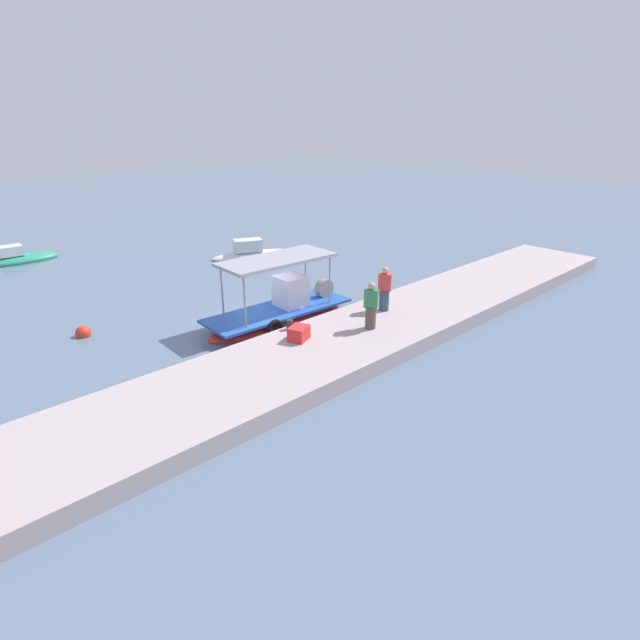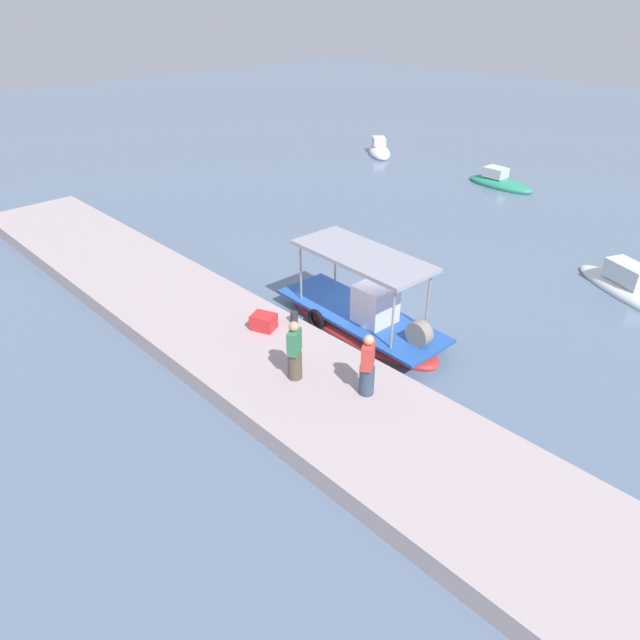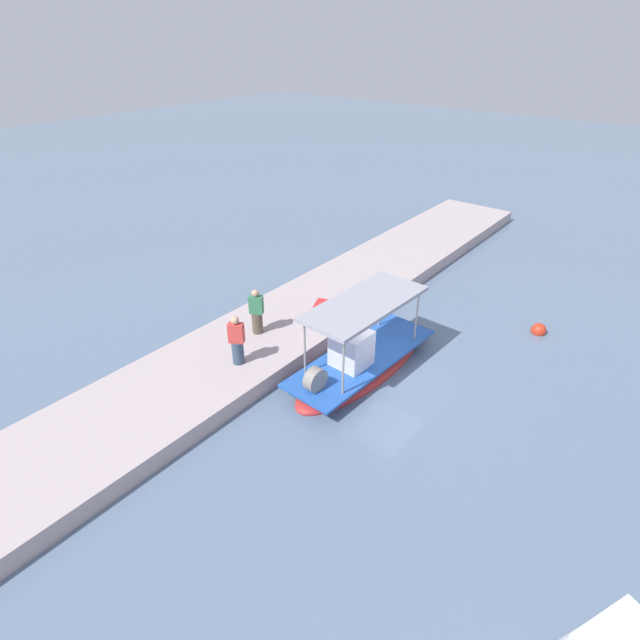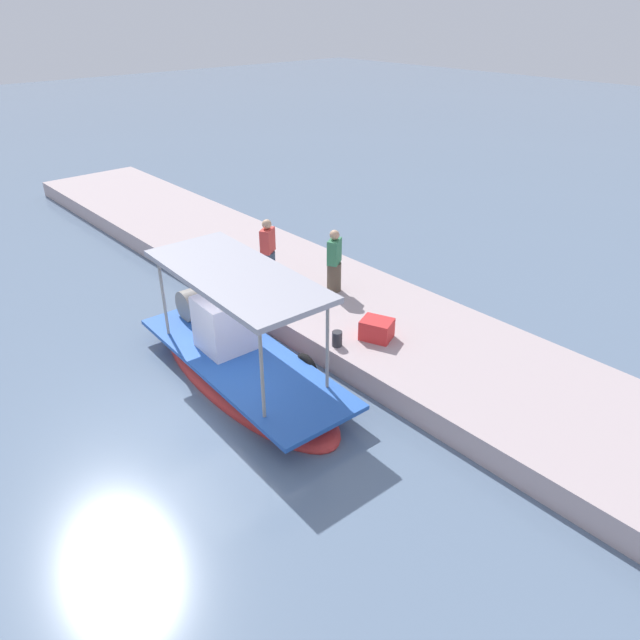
% 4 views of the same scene
% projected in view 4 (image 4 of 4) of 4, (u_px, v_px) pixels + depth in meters
% --- Properties ---
extents(ground_plane, '(120.00, 120.00, 0.00)m').
position_uv_depth(ground_plane, '(229.00, 398.00, 12.71)').
color(ground_plane, slate).
extents(dock_quay, '(36.00, 4.16, 0.58)m').
position_uv_depth(dock_quay, '(370.00, 321.00, 15.13)').
color(dock_quay, '#B4A1A3').
rests_on(dock_quay, ground_plane).
extents(main_fishing_boat, '(6.52, 2.37, 3.03)m').
position_uv_depth(main_fishing_boat, '(240.00, 361.00, 13.23)').
color(main_fishing_boat, red).
rests_on(main_fishing_boat, ground_plane).
extents(fisherman_near_bollard, '(0.53, 0.57, 1.75)m').
position_uv_depth(fisherman_near_bollard, '(334.00, 264.00, 15.71)').
color(fisherman_near_bollard, brown).
rests_on(fisherman_near_bollard, dock_quay).
extents(fisherman_by_crate, '(0.54, 0.57, 1.78)m').
position_uv_depth(fisherman_by_crate, '(268.00, 253.00, 16.37)').
color(fisherman_by_crate, '#36475C').
rests_on(fisherman_by_crate, dock_quay).
extents(mooring_bollard, '(0.24, 0.24, 0.37)m').
position_uv_depth(mooring_bollard, '(337.00, 339.00, 13.43)').
color(mooring_bollard, '#2D2D33').
rests_on(mooring_bollard, dock_quay).
extents(cargo_crate, '(0.88, 0.80, 0.48)m').
position_uv_depth(cargo_crate, '(377.00, 329.00, 13.70)').
color(cargo_crate, red).
rests_on(cargo_crate, dock_quay).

